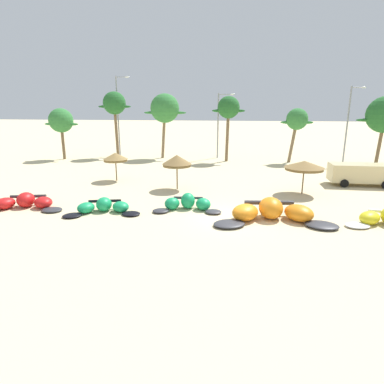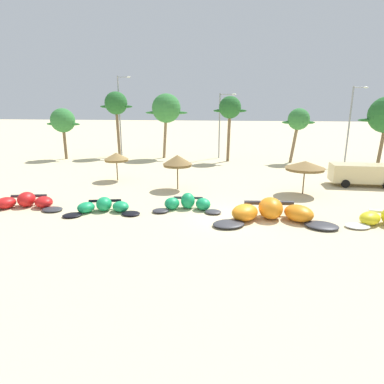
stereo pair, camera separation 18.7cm
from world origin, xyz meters
name	(u,v)px [view 1 (the left image)]	position (x,y,z in m)	size (l,w,h in m)	color
ground_plane	(230,217)	(0.00, 0.00, 0.00)	(260.00, 260.00, 0.00)	beige
kite_far_left	(24,203)	(-13.74, 0.08, 0.39)	(5.58, 3.23, 1.00)	#333338
kite_left	(103,207)	(-8.14, -0.05, 0.35)	(4.92, 2.87, 0.91)	black
kite_left_of_center	(188,204)	(-2.84, 1.22, 0.41)	(4.69, 2.28, 1.06)	#333338
kite_center	(272,212)	(2.46, -0.18, 0.50)	(7.44, 3.74, 1.29)	#333338
beach_umbrella_near_van	(115,157)	(-10.53, 8.90, 2.17)	(2.20, 2.20, 2.57)	brown
beach_umbrella_middle	(177,161)	(-4.47, 6.50, 2.37)	(2.38, 2.38, 2.83)	brown
beach_umbrella_near_palms	(304,165)	(5.46, 6.36, 2.24)	(3.00, 3.00, 2.59)	brown
parked_van	(360,173)	(10.89, 9.92, 1.09)	(5.29, 2.29, 1.84)	beige
palm_leftmost	(61,121)	(-21.52, 19.95, 4.79)	(4.47, 2.98, 6.35)	brown
palm_left	(114,104)	(-15.50, 22.77, 6.83)	(4.38, 2.92, 8.43)	brown
palm_left_of_gap	(165,109)	(-8.84, 22.65, 6.26)	(5.47, 3.65, 8.15)	#7F6647
palm_center_left	(229,109)	(-0.77, 21.01, 6.30)	(3.93, 2.62, 7.77)	brown
palm_center_right	(297,120)	(7.24, 21.20, 5.01)	(3.77, 2.51, 6.38)	#7F6647
lamppost_west	(119,112)	(-15.45, 24.11, 5.76)	(1.86, 0.24, 10.41)	gray
lamppost_west_center	(220,122)	(-1.92, 23.54, 4.65)	(2.11, 0.24, 8.17)	gray
lamppost_east_center	(349,122)	(12.86, 20.63, 4.89)	(1.63, 0.24, 8.75)	gray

